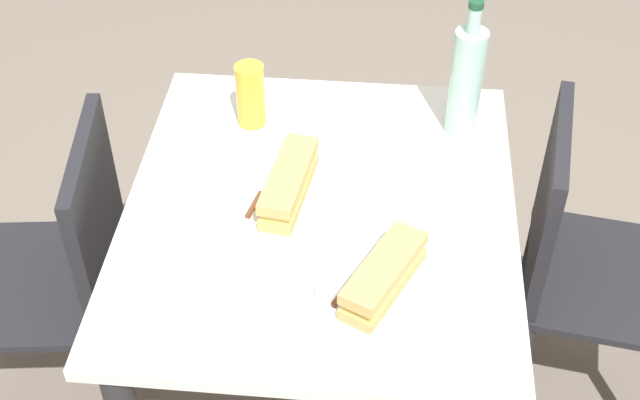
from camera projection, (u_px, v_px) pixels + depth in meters
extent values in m
cube|color=silver|center=(320.00, 212.00, 1.84)|extent=(0.92, 0.81, 0.03)
cylinder|color=#262628|center=(462.00, 219.00, 2.36)|extent=(0.06, 0.06, 0.71)
cylinder|color=#262628|center=(208.00, 203.00, 2.41)|extent=(0.06, 0.06, 0.71)
cube|color=black|center=(32.00, 283.00, 2.09)|extent=(0.45, 0.45, 0.02)
cube|color=black|center=(95.00, 217.00, 1.95)|extent=(0.38, 0.08, 0.40)
cylinder|color=black|center=(131.00, 287.00, 2.37)|extent=(0.04, 0.04, 0.42)
cylinder|color=black|center=(113.00, 399.00, 2.11)|extent=(0.04, 0.04, 0.42)
cube|color=black|center=(612.00, 279.00, 2.10)|extent=(0.46, 0.46, 0.02)
cube|color=black|center=(548.00, 201.00, 1.99)|extent=(0.38, 0.09, 0.40)
cylinder|color=black|center=(515.00, 380.00, 2.15)|extent=(0.04, 0.04, 0.42)
cylinder|color=black|center=(526.00, 275.00, 2.41)|extent=(0.04, 0.04, 0.42)
cylinder|color=silver|center=(289.00, 198.00, 1.84)|extent=(0.25, 0.25, 0.01)
cube|color=tan|center=(289.00, 190.00, 1.83)|extent=(0.25, 0.10, 0.02)
cube|color=#DBC66B|center=(289.00, 183.00, 1.82)|extent=(0.23, 0.09, 0.02)
cube|color=tan|center=(289.00, 175.00, 1.80)|extent=(0.25, 0.10, 0.02)
cube|color=silver|center=(270.00, 178.00, 1.88)|extent=(0.10, 0.03, 0.00)
cube|color=#59331E|center=(254.00, 205.00, 1.81)|extent=(0.08, 0.03, 0.01)
cylinder|color=white|center=(383.00, 290.00, 1.65)|extent=(0.25, 0.25, 0.01)
cube|color=tan|center=(383.00, 283.00, 1.64)|extent=(0.23, 0.16, 0.02)
cube|color=#DBC66B|center=(384.00, 275.00, 1.62)|extent=(0.21, 0.15, 0.02)
cube|color=tan|center=(384.00, 267.00, 1.61)|extent=(0.23, 0.16, 0.02)
cube|color=silver|center=(366.00, 262.00, 1.69)|extent=(0.10, 0.05, 0.00)
cube|color=#59331E|center=(344.00, 292.00, 1.64)|extent=(0.08, 0.04, 0.01)
cylinder|color=#99C6B7|center=(466.00, 83.00, 1.94)|extent=(0.07, 0.07, 0.26)
cylinder|color=#99C6B7|center=(474.00, 20.00, 1.84)|extent=(0.03, 0.03, 0.06)
cylinder|color=#19472D|center=(476.00, 4.00, 1.81)|extent=(0.03, 0.03, 0.02)
cylinder|color=gold|center=(251.00, 95.00, 2.00)|extent=(0.07, 0.07, 0.15)
cylinder|color=silver|center=(189.00, 294.00, 1.64)|extent=(0.10, 0.10, 0.03)
cube|color=white|center=(334.00, 113.00, 2.07)|extent=(0.16, 0.16, 0.00)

